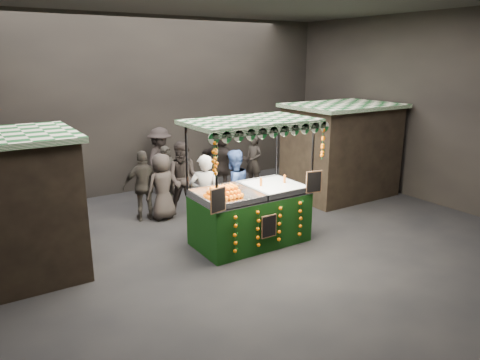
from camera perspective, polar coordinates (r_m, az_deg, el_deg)
ground at (r=9.59m, az=-0.34°, el=-8.22°), size 12.00×12.00×0.00m
market_hall at (r=8.79m, az=-0.37°, el=12.40°), size 12.10×10.10×5.05m
neighbour_stall_right at (r=12.98m, az=12.73°, el=3.78°), size 3.00×2.20×2.60m
juice_stall at (r=9.39m, az=1.47°, el=-3.38°), size 2.73×1.60×2.64m
vendor_grey at (r=9.81m, az=-4.50°, el=-1.99°), size 0.79×0.67×1.83m
vendor_blue at (r=10.40m, az=-0.85°, el=-1.02°), size 0.95×0.78×1.80m
shopper_0 at (r=12.17m, az=-9.22°, el=0.66°), size 0.64×0.50×1.57m
shopper_1 at (r=11.07m, az=-7.11°, el=0.10°), size 1.15×1.08×1.88m
shopper_2 at (r=10.97m, az=-12.10°, el=-0.73°), size 1.07×0.62×1.72m
shopper_3 at (r=13.07m, az=-10.13°, el=2.45°), size 1.39×1.39×1.93m
shopper_4 at (r=10.96m, az=-9.89°, el=-0.84°), size 0.88×0.66×1.64m
shopper_5 at (r=13.12m, az=-2.46°, el=2.65°), size 1.08×1.84×1.89m
shopper_6 at (r=13.49m, az=1.76°, el=2.36°), size 0.53×0.67×1.59m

